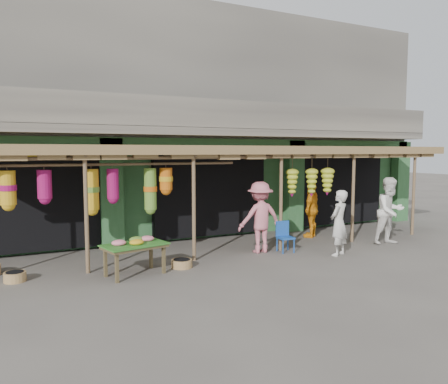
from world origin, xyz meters
name	(u,v)px	position (x,y,z in m)	size (l,w,h in m)	color
ground	(244,252)	(0.00, 0.00, 0.00)	(80.00, 80.00, 0.00)	#514C47
building	(179,131)	(0.00, 4.87, 3.37)	(16.40, 6.80, 7.00)	gray
awning	(226,154)	(-0.13, 0.80, 2.58)	(14.00, 2.70, 2.79)	brown
flower_table	(135,245)	(-3.11, -0.79, 0.64)	(1.47, 1.06, 0.79)	brown
blue_chair	(284,235)	(1.01, -0.36, 0.45)	(0.41, 0.42, 0.80)	#194AA4
basket_mid	(182,263)	(-2.00, -0.68, 0.09)	(0.48, 0.48, 0.18)	#9D7D46
basket_right	(15,277)	(-5.44, -0.20, 0.10)	(0.43, 0.43, 0.20)	olive
person_front	(339,223)	(2.01, -1.33, 0.84)	(0.61, 0.40, 1.67)	beige
person_right	(390,211)	(4.24, -0.91, 0.96)	(0.93, 0.73, 1.92)	white
person_vendor	(312,209)	(2.87, 0.91, 0.87)	(1.02, 0.43, 1.74)	orange
person_shopper	(260,217)	(0.39, -0.15, 0.93)	(1.20, 0.69, 1.86)	#CD6D7A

